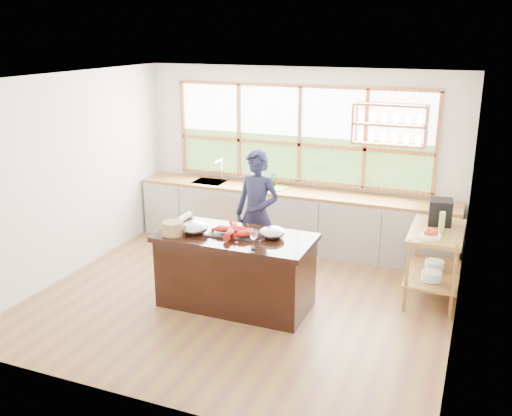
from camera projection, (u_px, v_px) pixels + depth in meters
The scene contains 18 objects.
ground_plane at pixel (242, 298), 7.15m from camera, with size 5.00×5.00×0.00m, color olive.
room_shell at pixel (260, 153), 7.08m from camera, with size 5.02×4.52×2.71m.
back_counter at pixel (291, 218), 8.74m from camera, with size 4.90×0.63×0.90m.
right_shelf_unit at pixel (435, 253), 6.98m from camera, with size 0.62×1.10×0.90m.
island at pixel (236, 270), 6.84m from camera, with size 1.85×0.90×0.90m.
cook at pixel (257, 214), 7.57m from camera, with size 0.64×0.42×1.74m, color #1B1C38.
potted_plant at pixel (273, 179), 8.74m from camera, with size 0.13×0.09×0.24m, color slate.
cutting_board at pixel (273, 188), 8.71m from camera, with size 0.40×0.30×0.01m, color #56B731.
espresso_machine at pixel (440, 212), 7.06m from camera, with size 0.28×0.30×0.31m, color black.
wine_bottle at pixel (442, 223), 6.73m from camera, with size 0.07×0.07×0.27m, color #95B052.
fruit_bowl at pixel (430, 235), 6.60m from camera, with size 0.24×0.24×0.11m.
slate_board at pixel (234, 233), 6.76m from camera, with size 0.55×0.40×0.02m, color black.
lobster_pile at pixel (234, 230), 6.71m from camera, with size 0.52×0.48×0.08m.
mixing_bowl_left at pixel (194, 228), 6.76m from camera, with size 0.33×0.33×0.16m, color #ADAFB3.
mixing_bowl_right at pixel (272, 232), 6.62m from camera, with size 0.30×0.30×0.14m, color #ADAFB3.
wine_glass at pixel (254, 236), 6.23m from camera, with size 0.08×0.08×0.22m.
wicker_basket at pixel (173, 228), 6.71m from camera, with size 0.25×0.25×0.16m, color #A87A52.
parchment_roll at pixel (184, 218), 7.22m from camera, with size 0.08×0.08×0.30m, color white.
Camera 1 is at (2.59, -5.96, 3.21)m, focal length 40.00 mm.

